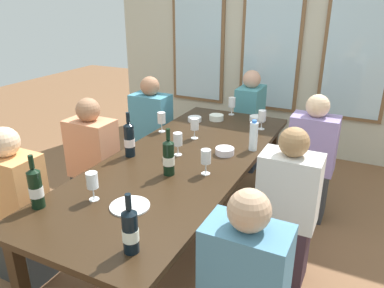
{
  "coord_description": "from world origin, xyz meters",
  "views": [
    {
      "loc": [
        1.18,
        -2.2,
        1.86
      ],
      "look_at": [
        0.0,
        0.18,
        0.79
      ],
      "focal_mm": 35.15,
      "sensor_mm": 36.0,
      "label": 1
    }
  ],
  "objects_px": {
    "wine_bottle_2": "(36,188)",
    "tasting_bowl_0": "(195,119)",
    "tasting_bowl_3": "(216,117)",
    "seated_person_3": "(311,161)",
    "wine_bottle_1": "(130,230)",
    "seated_person_0": "(94,167)",
    "dining_table": "(181,167)",
    "wine_glass_2": "(195,125)",
    "seated_person_4": "(18,211)",
    "wine_glass_1": "(178,140)",
    "wine_bottle_0": "(169,157)",
    "wine_glass_0": "(162,119)",
    "white_plate_0": "(130,206)",
    "wine_bottle_3": "(129,139)",
    "tasting_bowl_1": "(225,151)",
    "seated_person_6": "(249,123)",
    "seated_person_1": "(287,211)",
    "wine_glass_6": "(206,157)",
    "water_bottle": "(254,136)",
    "seated_person_2": "(152,133)",
    "wine_glass_3": "(232,103)",
    "wine_glass_5": "(262,117)",
    "tasting_bowl_2": "(257,119)",
    "wine_glass_4": "(92,181)"
  },
  "relations": [
    {
      "from": "wine_glass_6",
      "to": "seated_person_3",
      "type": "relative_size",
      "value": 0.16
    },
    {
      "from": "wine_glass_1",
      "to": "tasting_bowl_0",
      "type": "bearing_deg",
      "value": 107.12
    },
    {
      "from": "wine_glass_5",
      "to": "wine_glass_4",
      "type": "bearing_deg",
      "value": -107.77
    },
    {
      "from": "wine_bottle_1",
      "to": "seated_person_0",
      "type": "xyz_separation_m",
      "value": [
        -1.08,
        0.99,
        -0.33
      ]
    },
    {
      "from": "wine_glass_0",
      "to": "seated_person_4",
      "type": "bearing_deg",
      "value": -106.86
    },
    {
      "from": "tasting_bowl_3",
      "to": "seated_person_0",
      "type": "height_order",
      "value": "seated_person_0"
    },
    {
      "from": "wine_bottle_2",
      "to": "wine_bottle_3",
      "type": "bearing_deg",
      "value": 86.74
    },
    {
      "from": "wine_bottle_3",
      "to": "tasting_bowl_2",
      "type": "xyz_separation_m",
      "value": [
        0.6,
        1.21,
        -0.11
      ]
    },
    {
      "from": "wine_bottle_2",
      "to": "wine_glass_3",
      "type": "distance_m",
      "value": 2.14
    },
    {
      "from": "wine_bottle_2",
      "to": "seated_person_0",
      "type": "xyz_separation_m",
      "value": [
        -0.39,
        0.9,
        -0.34
      ]
    },
    {
      "from": "seated_person_1",
      "to": "seated_person_2",
      "type": "xyz_separation_m",
      "value": [
        -1.59,
        0.87,
        0.0
      ]
    },
    {
      "from": "wine_glass_5",
      "to": "seated_person_1",
      "type": "bearing_deg",
      "value": -63.09
    },
    {
      "from": "wine_bottle_0",
      "to": "wine_glass_5",
      "type": "distance_m",
      "value": 1.18
    },
    {
      "from": "wine_bottle_2",
      "to": "wine_glass_5",
      "type": "bearing_deg",
      "value": 67.71
    },
    {
      "from": "wine_bottle_2",
      "to": "tasting_bowl_0",
      "type": "relative_size",
      "value": 2.48
    },
    {
      "from": "seated_person_4",
      "to": "dining_table",
      "type": "bearing_deg",
      "value": 45.36
    },
    {
      "from": "tasting_bowl_0",
      "to": "seated_person_3",
      "type": "height_order",
      "value": "seated_person_3"
    },
    {
      "from": "wine_glass_1",
      "to": "wine_glass_2",
      "type": "xyz_separation_m",
      "value": [
        -0.04,
        0.36,
        0.0
      ]
    },
    {
      "from": "water_bottle",
      "to": "wine_bottle_1",
      "type": "bearing_deg",
      "value": -95.17
    },
    {
      "from": "seated_person_3",
      "to": "seated_person_6",
      "type": "height_order",
      "value": "same"
    },
    {
      "from": "wine_glass_3",
      "to": "wine_glass_6",
      "type": "height_order",
      "value": "same"
    },
    {
      "from": "wine_glass_2",
      "to": "wine_glass_6",
      "type": "xyz_separation_m",
      "value": [
        0.36,
        -0.56,
        0.0
      ]
    },
    {
      "from": "tasting_bowl_3",
      "to": "seated_person_3",
      "type": "xyz_separation_m",
      "value": [
        0.91,
        -0.08,
        -0.24
      ]
    },
    {
      "from": "tasting_bowl_0",
      "to": "seated_person_0",
      "type": "height_order",
      "value": "seated_person_0"
    },
    {
      "from": "white_plate_0",
      "to": "seated_person_1",
      "type": "xyz_separation_m",
      "value": [
        0.74,
        0.7,
        -0.22
      ]
    },
    {
      "from": "wine_bottle_1",
      "to": "seated_person_3",
      "type": "xyz_separation_m",
      "value": [
        0.51,
        1.9,
        -0.33
      ]
    },
    {
      "from": "seated_person_3",
      "to": "seated_person_4",
      "type": "xyz_separation_m",
      "value": [
        -1.59,
        -1.67,
        0.0
      ]
    },
    {
      "from": "wine_bottle_2",
      "to": "wine_bottle_0",
      "type": "bearing_deg",
      "value": 56.33
    },
    {
      "from": "wine_bottle_2",
      "to": "tasting_bowl_1",
      "type": "distance_m",
      "value": 1.34
    },
    {
      "from": "wine_glass_1",
      "to": "wine_bottle_0",
      "type": "bearing_deg",
      "value": -72.25
    },
    {
      "from": "wine_glass_6",
      "to": "seated_person_6",
      "type": "height_order",
      "value": "seated_person_6"
    },
    {
      "from": "wine_bottle_0",
      "to": "wine_glass_5",
      "type": "bearing_deg",
      "value": 75.64
    },
    {
      "from": "tasting_bowl_0",
      "to": "seated_person_6",
      "type": "distance_m",
      "value": 0.87
    },
    {
      "from": "tasting_bowl_1",
      "to": "wine_glass_2",
      "type": "relative_size",
      "value": 0.81
    },
    {
      "from": "wine_glass_4",
      "to": "seated_person_3",
      "type": "bearing_deg",
      "value": 58.68
    },
    {
      "from": "wine_bottle_2",
      "to": "wine_glass_0",
      "type": "relative_size",
      "value": 1.82
    },
    {
      "from": "white_plate_0",
      "to": "wine_bottle_1",
      "type": "distance_m",
      "value": 0.41
    },
    {
      "from": "seated_person_0",
      "to": "wine_glass_3",
      "type": "bearing_deg",
      "value": 58.45
    },
    {
      "from": "dining_table",
      "to": "wine_glass_2",
      "type": "distance_m",
      "value": 0.46
    },
    {
      "from": "white_plate_0",
      "to": "wine_bottle_2",
      "type": "relative_size",
      "value": 0.72
    },
    {
      "from": "wine_glass_6",
      "to": "wine_glass_2",
      "type": "bearing_deg",
      "value": 122.44
    },
    {
      "from": "wine_bottle_3",
      "to": "wine_glass_3",
      "type": "distance_m",
      "value": 1.32
    },
    {
      "from": "seated_person_0",
      "to": "wine_glass_5",
      "type": "bearing_deg",
      "value": 39.21
    },
    {
      "from": "tasting_bowl_0",
      "to": "dining_table",
      "type": "bearing_deg",
      "value": -70.57
    },
    {
      "from": "tasting_bowl_3",
      "to": "seated_person_2",
      "type": "bearing_deg",
      "value": -172.62
    },
    {
      "from": "seated_person_3",
      "to": "wine_bottle_1",
      "type": "bearing_deg",
      "value": -104.95
    },
    {
      "from": "wine_bottle_1",
      "to": "wine_bottle_3",
      "type": "xyz_separation_m",
      "value": [
        -0.65,
        0.92,
        0.02
      ]
    },
    {
      "from": "wine_bottle_1",
      "to": "seated_person_3",
      "type": "relative_size",
      "value": 0.27
    },
    {
      "from": "tasting_bowl_2",
      "to": "seated_person_1",
      "type": "bearing_deg",
      "value": -63.24
    },
    {
      "from": "wine_glass_0",
      "to": "white_plate_0",
      "type": "bearing_deg",
      "value": -67.72
    }
  ]
}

